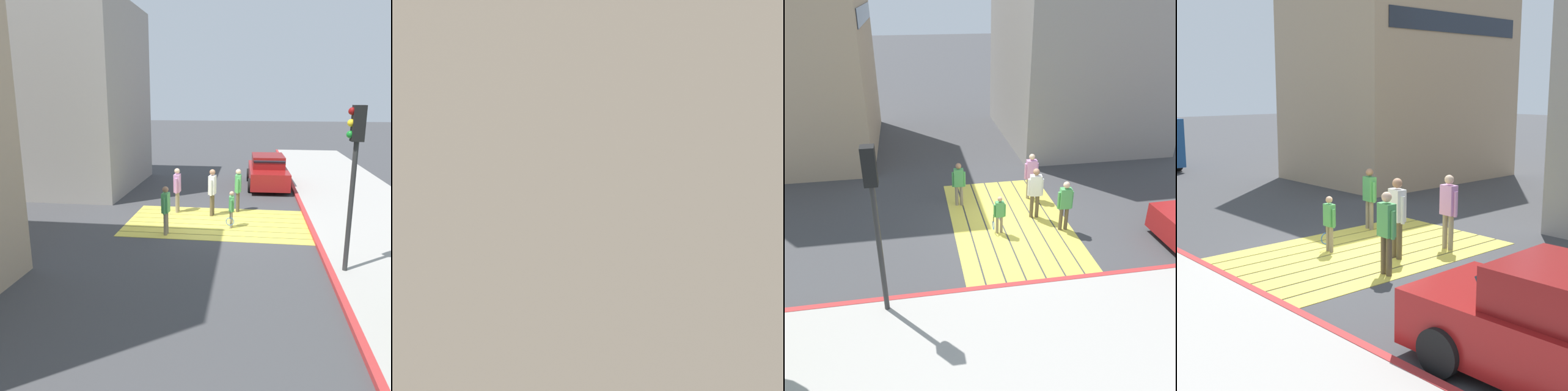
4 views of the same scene
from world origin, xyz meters
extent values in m
plane|color=#424244|center=(0.00, 0.00, 0.00)|extent=(120.00, 120.00, 0.00)
cube|color=#EAD64C|center=(0.00, -1.65, 0.01)|extent=(6.40, 0.50, 0.01)
cube|color=#EAD64C|center=(0.00, -1.10, 0.01)|extent=(6.40, 0.50, 0.01)
cube|color=#EAD64C|center=(0.00, -0.55, 0.01)|extent=(6.40, 0.50, 0.01)
cube|color=#EAD64C|center=(0.00, 0.00, 0.01)|extent=(6.40, 0.50, 0.01)
cube|color=#EAD64C|center=(0.00, 0.55, 0.01)|extent=(6.40, 0.50, 0.01)
cube|color=#EAD64C|center=(0.00, 1.10, 0.01)|extent=(6.40, 0.50, 0.01)
cube|color=#EAD64C|center=(0.00, 1.65, 0.01)|extent=(6.40, 0.50, 0.01)
cube|color=#ADA8A0|center=(-5.60, 0.00, 0.06)|extent=(4.80, 40.00, 0.12)
cube|color=#BC3333|center=(-3.25, 0.00, 0.07)|extent=(0.16, 40.00, 0.13)
cube|color=gray|center=(8.50, -5.29, 4.31)|extent=(8.00, 7.00, 8.63)
cube|color=#232B38|center=(8.50, -8.81, 4.74)|extent=(6.80, 0.03, 0.70)
cube|color=maroon|center=(-2.00, -6.33, 0.59)|extent=(1.93, 4.35, 0.80)
cube|color=maroon|center=(-2.00, -6.48, 1.27)|extent=(1.59, 2.11, 0.60)
cube|color=#1E2833|center=(-2.02, -5.55, 1.21)|extent=(1.49, 0.38, 0.49)
cylinder|color=black|center=(-1.16, -4.97, 0.33)|extent=(0.24, 0.67, 0.66)
cylinder|color=black|center=(-2.92, -5.02, 0.33)|extent=(0.24, 0.67, 0.66)
cylinder|color=black|center=(-1.08, -7.63, 0.33)|extent=(0.24, 0.67, 0.66)
cylinder|color=black|center=(-2.84, -7.69, 0.33)|extent=(0.24, 0.67, 0.66)
cylinder|color=#2D2D2D|center=(-3.60, 3.90, 1.70)|extent=(0.12, 0.12, 3.40)
cube|color=black|center=(-3.60, 3.90, 3.82)|extent=(0.28, 0.28, 0.84)
sphere|color=maroon|center=(-3.44, 3.90, 4.10)|extent=(0.18, 0.18, 0.18)
sphere|color=yellow|center=(-3.44, 3.90, 3.83)|extent=(0.18, 0.18, 0.18)
sphere|color=#188429|center=(-3.44, 3.90, 3.56)|extent=(0.18, 0.18, 0.18)
cylinder|color=gray|center=(1.55, 1.58, 0.38)|extent=(0.11, 0.11, 0.77)
cylinder|color=gray|center=(1.54, 1.41, 0.38)|extent=(0.11, 0.11, 0.77)
cube|color=#4CA559|center=(1.54, 1.49, 1.09)|extent=(0.24, 0.35, 0.64)
sphere|color=#9E7051|center=(1.54, 1.49, 1.52)|extent=(0.20, 0.20, 0.20)
cylinder|color=#4CA559|center=(1.56, 1.69, 1.02)|extent=(0.08, 0.08, 0.54)
cylinder|color=#4CA559|center=(1.53, 1.29, 1.02)|extent=(0.08, 0.08, 0.54)
cylinder|color=gray|center=(1.64, -1.06, 0.41)|extent=(0.12, 0.12, 0.83)
cylinder|color=gray|center=(1.63, -1.24, 0.41)|extent=(0.12, 0.12, 0.83)
cube|color=#D18CC6|center=(1.64, -1.15, 1.17)|extent=(0.24, 0.37, 0.69)
sphere|color=beige|center=(1.64, -1.15, 1.64)|extent=(0.21, 0.21, 0.21)
cylinder|color=#D18CC6|center=(1.64, -0.94, 1.10)|extent=(0.09, 0.09, 0.59)
cylinder|color=#D18CC6|center=(1.63, -1.36, 1.10)|extent=(0.09, 0.09, 0.59)
cylinder|color=brown|center=(-0.68, -1.49, 0.40)|extent=(0.12, 0.12, 0.80)
cylinder|color=brown|center=(-0.69, -1.66, 0.40)|extent=(0.12, 0.12, 0.80)
cube|color=#4CA559|center=(-0.69, -1.58, 1.14)|extent=(0.24, 0.37, 0.67)
sphere|color=beige|center=(-0.69, -1.58, 1.59)|extent=(0.21, 0.21, 0.21)
cylinder|color=#4CA559|center=(-0.67, -1.37, 1.07)|extent=(0.09, 0.09, 0.57)
cylinder|color=#4CA559|center=(-0.70, -1.78, 1.07)|extent=(0.09, 0.09, 0.57)
cylinder|color=brown|center=(0.27, -0.80, 0.42)|extent=(0.13, 0.13, 0.84)
cylinder|color=brown|center=(0.24, -0.98, 0.42)|extent=(0.13, 0.13, 0.84)
cube|color=white|center=(0.26, -0.89, 1.20)|extent=(0.28, 0.40, 0.70)
sphere|color=#9E7051|center=(0.26, -0.89, 1.68)|extent=(0.22, 0.22, 0.22)
cylinder|color=white|center=(0.29, -0.68, 1.13)|extent=(0.09, 0.09, 0.60)
cylinder|color=white|center=(0.22, -1.10, 1.13)|extent=(0.09, 0.09, 0.60)
cylinder|color=gray|center=(-0.54, 0.55, 0.30)|extent=(0.09, 0.09, 0.61)
cylinder|color=gray|center=(-0.54, 0.42, 0.30)|extent=(0.09, 0.09, 0.61)
cube|color=#4CA559|center=(-0.54, 0.48, 0.86)|extent=(0.17, 0.27, 0.51)
sphere|color=tan|center=(-0.54, 0.48, 1.22)|extent=(0.16, 0.16, 0.16)
cylinder|color=#4CA559|center=(-0.53, 0.65, 0.81)|extent=(0.07, 0.07, 0.43)
cylinder|color=#4CA559|center=(-0.54, 0.32, 0.81)|extent=(0.07, 0.07, 0.43)
cylinder|color=black|center=(-0.50, 0.67, 0.52)|extent=(0.03, 0.03, 0.28)
torus|color=blue|center=(-0.50, 0.67, 0.28)|extent=(0.28, 0.03, 0.28)
camera|label=1|loc=(-1.12, 13.99, 4.46)|focal=37.55mm
camera|label=2|loc=(5.04, 10.97, 3.55)|focal=43.26mm
camera|label=3|loc=(-11.60, 3.04, 7.06)|focal=38.34mm
camera|label=4|loc=(-8.18, -9.66, 3.71)|focal=52.91mm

